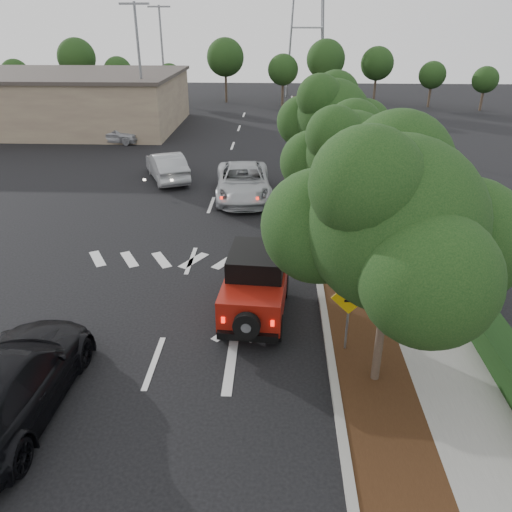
# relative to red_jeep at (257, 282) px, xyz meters

# --- Properties ---
(ground) EXTENTS (120.00, 120.00, 0.00)m
(ground) POSITION_rel_red_jeep_xyz_m (-2.56, -2.61, -1.01)
(ground) COLOR black
(ground) RESTS_ON ground
(curb) EXTENTS (0.20, 70.00, 0.15)m
(curb) POSITION_rel_red_jeep_xyz_m (2.04, 9.39, -0.94)
(curb) COLOR #9E9B93
(curb) RESTS_ON ground
(planting_strip) EXTENTS (1.80, 70.00, 0.12)m
(planting_strip) POSITION_rel_red_jeep_xyz_m (3.04, 9.39, -0.95)
(planting_strip) COLOR black
(planting_strip) RESTS_ON ground
(sidewalk) EXTENTS (2.00, 70.00, 0.12)m
(sidewalk) POSITION_rel_red_jeep_xyz_m (4.94, 9.39, -0.95)
(sidewalk) COLOR gray
(sidewalk) RESTS_ON ground
(hedge) EXTENTS (0.80, 70.00, 0.80)m
(hedge) POSITION_rel_red_jeep_xyz_m (6.34, 9.39, -0.61)
(hedge) COLOR black
(hedge) RESTS_ON ground
(commercial_building) EXTENTS (22.00, 12.00, 4.00)m
(commercial_building) POSITION_rel_red_jeep_xyz_m (-18.56, 27.39, 0.99)
(commercial_building) COLOR #7C6655
(commercial_building) RESTS_ON ground
(transmission_tower) EXTENTS (7.00, 4.00, 28.00)m
(transmission_tower) POSITION_rel_red_jeep_xyz_m (3.44, 45.39, -1.01)
(transmission_tower) COLOR slate
(transmission_tower) RESTS_ON ground
(street_tree_near) EXTENTS (3.80, 3.80, 5.92)m
(street_tree_near) POSITION_rel_red_jeep_xyz_m (3.04, -3.11, -1.01)
(street_tree_near) COLOR black
(street_tree_near) RESTS_ON ground
(street_tree_mid) EXTENTS (3.20, 3.20, 5.32)m
(street_tree_mid) POSITION_rel_red_jeep_xyz_m (3.04, 3.89, -1.01)
(street_tree_mid) COLOR black
(street_tree_mid) RESTS_ON ground
(street_tree_far) EXTENTS (3.40, 3.40, 5.62)m
(street_tree_far) POSITION_rel_red_jeep_xyz_m (3.04, 10.39, -1.01)
(street_tree_far) COLOR black
(street_tree_far) RESTS_ON ground
(light_pole_a) EXTENTS (2.00, 0.22, 9.00)m
(light_pole_a) POSITION_rel_red_jeep_xyz_m (-9.06, 23.39, -1.01)
(light_pole_a) COLOR slate
(light_pole_a) RESTS_ON ground
(light_pole_b) EXTENTS (2.00, 0.22, 9.00)m
(light_pole_b) POSITION_rel_red_jeep_xyz_m (-10.06, 35.39, -1.01)
(light_pole_b) COLOR slate
(light_pole_b) RESTS_ON ground
(red_jeep) EXTENTS (2.00, 4.00, 2.00)m
(red_jeep) POSITION_rel_red_jeep_xyz_m (0.00, 0.00, 0.00)
(red_jeep) COLOR black
(red_jeep) RESTS_ON ground
(silver_suv_ahead) EXTENTS (3.08, 5.86, 1.57)m
(silver_suv_ahead) POSITION_rel_red_jeep_xyz_m (-1.10, 10.59, -0.23)
(silver_suv_ahead) COLOR #AEB2B6
(silver_suv_ahead) RESTS_ON ground
(black_suv_oncoming) EXTENTS (2.37, 5.64, 1.63)m
(black_suv_oncoming) POSITION_rel_red_jeep_xyz_m (-5.31, -4.53, -0.20)
(black_suv_oncoming) COLOR black
(black_suv_oncoming) RESTS_ON ground
(silver_sedan_oncoming) EXTENTS (3.27, 4.80, 1.50)m
(silver_sedan_oncoming) POSITION_rel_red_jeep_xyz_m (-5.46, 13.38, -0.26)
(silver_sedan_oncoming) COLOR #9A9DA2
(silver_sedan_oncoming) RESTS_ON ground
(parked_suv) EXTENTS (4.31, 2.39, 1.39)m
(parked_suv) POSITION_rel_red_jeep_xyz_m (-11.11, 22.08, -0.32)
(parked_suv) COLOR #ACADB4
(parked_suv) RESTS_ON ground
(speed_hump_sign) EXTENTS (0.97, 0.11, 2.08)m
(speed_hump_sign) POSITION_rel_red_jeep_xyz_m (2.45, -1.93, 0.42)
(speed_hump_sign) COLOR slate
(speed_hump_sign) RESTS_ON ground
(terracotta_planter) EXTENTS (0.65, 0.65, 1.14)m
(terracotta_planter) POSITION_rel_red_jeep_xyz_m (4.04, 0.84, -0.24)
(terracotta_planter) COLOR brown
(terracotta_planter) RESTS_ON ground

